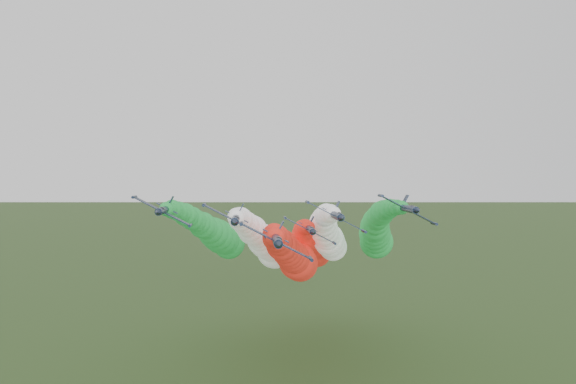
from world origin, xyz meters
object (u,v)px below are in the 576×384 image
jet_inner_right (328,235)px  jet_outer_right (376,231)px  jet_inner_left (263,240)px  jet_trail (310,244)px  jet_outer_left (214,233)px  jet_lead (291,254)px

jet_inner_right → jet_outer_right: jet_outer_right is taller
jet_outer_right → jet_inner_left: bearing=-163.6°
jet_inner_left → jet_trail: bearing=54.6°
jet_outer_left → jet_lead: bearing=-49.7°
jet_inner_right → jet_trail: bearing=99.2°
jet_inner_right → jet_trail: size_ratio=0.99×
jet_inner_left → jet_inner_right: jet_inner_right is taller
jet_inner_right → jet_outer_left: bearing=163.9°
jet_inner_left → jet_outer_right: 29.81m
jet_outer_left → jet_outer_right: size_ratio=1.00×
jet_inner_right → jet_trail: (-2.49, 15.48, -3.81)m
jet_outer_left → jet_inner_right: bearing=-16.1°
jet_outer_right → jet_outer_left: bearing=176.7°
jet_inner_right → jet_inner_left: bearing=-169.7°
jet_inner_left → jet_outer_right: size_ratio=1.00×
jet_outer_left → jet_inner_left: bearing=-41.6°
jet_lead → jet_inner_left: jet_inner_left is taller
jet_outer_right → jet_trail: size_ratio=1.01×
jet_inner_left → jet_trail: 22.64m
jet_inner_right → jet_outer_right: 14.24m
jet_lead → jet_outer_left: (-17.82, 21.03, 2.66)m
jet_lead → jet_inner_right: bearing=53.2°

